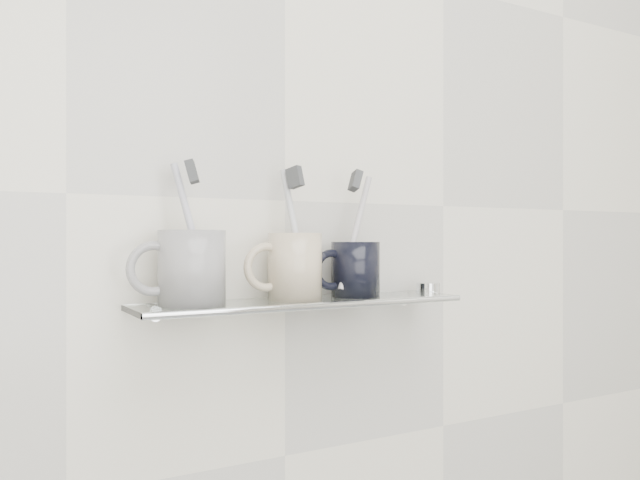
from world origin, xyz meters
TOP-DOWN VIEW (x-y plane):
  - wall_back at (0.00, 1.10)m, footprint 2.50×0.00m
  - shelf_glass at (0.00, 1.04)m, footprint 0.50×0.12m
  - shelf_rail at (0.00, 0.98)m, footprint 0.50×0.01m
  - bracket_left at (-0.21, 1.09)m, footprint 0.02×0.03m
  - bracket_right at (0.21, 1.09)m, footprint 0.02×0.03m
  - mug_left at (-0.17, 1.04)m, footprint 0.10×0.10m
  - mug_left_handle at (-0.22, 1.04)m, footprint 0.07×0.01m
  - toothbrush_left at (-0.17, 1.04)m, footprint 0.05×0.05m
  - bristles_left at (-0.17, 1.04)m, footprint 0.03×0.03m
  - mug_center at (-0.01, 1.04)m, footprint 0.10×0.10m
  - mug_center_handle at (-0.06, 1.04)m, footprint 0.07×0.01m
  - toothbrush_center at (-0.01, 1.04)m, footprint 0.03×0.06m
  - bristles_center at (-0.01, 1.04)m, footprint 0.02×0.03m
  - mug_right at (0.09, 1.04)m, footprint 0.08×0.08m
  - mug_right_handle at (0.05, 1.04)m, footprint 0.06×0.01m
  - toothbrush_right at (0.09, 1.04)m, footprint 0.08×0.04m
  - bristles_right at (0.09, 1.04)m, footprint 0.03×0.03m
  - chrome_cap at (0.24, 1.04)m, footprint 0.04×0.04m

SIDE VIEW (x-z plane):
  - bracket_left at x=-0.21m, z-range 1.08..1.09m
  - bracket_right at x=0.21m, z-range 1.08..1.09m
  - shelf_glass at x=0.00m, z-range 1.09..1.10m
  - shelf_rail at x=0.00m, z-range 1.09..1.10m
  - chrome_cap at x=0.24m, z-range 1.10..1.12m
  - mug_right at x=0.09m, z-range 1.10..1.19m
  - mug_right_handle at x=0.05m, z-range 1.11..1.17m
  - mug_center at x=-0.01m, z-range 1.10..1.20m
  - mug_center_handle at x=-0.06m, z-range 1.11..1.18m
  - mug_left at x=-0.17m, z-range 1.10..1.20m
  - mug_left_handle at x=-0.22m, z-range 1.11..1.19m
  - toothbrush_left at x=-0.17m, z-range 1.11..1.29m
  - toothbrush_center at x=-0.01m, z-range 1.11..1.29m
  - toothbrush_right at x=0.09m, z-range 1.11..1.29m
  - wall_back at x=0.00m, z-range 0.00..2.50m
  - bristles_left at x=-0.17m, z-range 1.26..1.30m
  - bristles_center at x=-0.01m, z-range 1.26..1.30m
  - bristles_right at x=0.09m, z-range 1.26..1.30m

